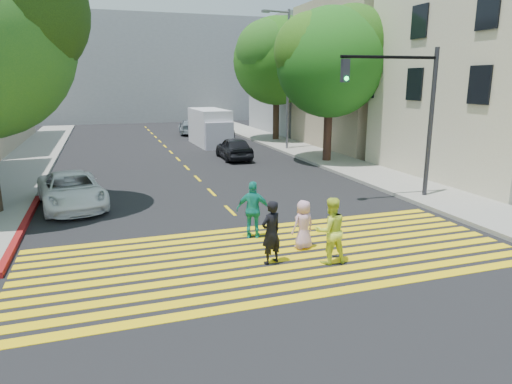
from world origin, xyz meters
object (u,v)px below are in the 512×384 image
white_sedan (71,190)px  traffic_signal (408,103)px  dark_car_near (234,148)px  pedestrian_extra (253,210)px  pedestrian_woman (330,231)px  pedestrian_child (303,225)px  dark_car_parked (220,130)px  silver_car (189,127)px  white_van (211,128)px  tree_right_near (332,57)px  pedestrian_man (271,232)px  tree_right_far (277,56)px

white_sedan → traffic_signal: bearing=-23.7°
dark_car_near → pedestrian_extra: bearing=77.9°
pedestrian_woman → dark_car_near: size_ratio=0.44×
pedestrian_child → pedestrian_extra: (-1.05, 1.31, 0.17)m
pedestrian_child → dark_car_parked: (4.21, 26.10, -0.02)m
pedestrian_extra → silver_car: bearing=-71.6°
white_van → tree_right_near: bearing=-64.1°
pedestrian_woman → silver_car: bearing=-91.9°
pedestrian_man → white_van: white_van is taller
pedestrian_extra → traffic_signal: (7.01, 2.41, 2.94)m
white_sedan → silver_car: 24.36m
silver_car → pedestrian_extra: bearing=90.7°
tree_right_far → pedestrian_extra: tree_right_far is taller
pedestrian_man → white_sedan: size_ratio=0.36×
pedestrian_man → dark_car_near: (3.57, 16.07, -0.16)m
silver_car → dark_car_parked: size_ratio=1.07×
pedestrian_man → dark_car_near: 16.46m
dark_car_near → pedestrian_woman: bearing=84.2°
pedestrian_man → dark_car_parked: pedestrian_man is taller
pedestrian_child → pedestrian_man: bearing=17.0°
tree_right_far → silver_car: tree_right_far is taller
white_van → tree_right_far: bearing=7.7°
tree_right_near → silver_car: size_ratio=1.98×
dark_car_parked → white_van: white_van is taller
pedestrian_man → silver_car: size_ratio=0.38×
tree_right_near → dark_car_near: size_ratio=2.20×
pedestrian_extra → white_van: size_ratio=0.31×
tree_right_far → traffic_signal: bearing=-96.0°
dark_car_near → silver_car: (-0.10, 14.24, -0.04)m
white_van → pedestrian_child: bearing=-97.6°
pedestrian_woman → white_sedan: 10.43m
pedestrian_woman → silver_car: 30.83m
pedestrian_woman → traffic_signal: 8.10m
dark_car_near → dark_car_parked: (1.89, 10.77, 0.00)m
pedestrian_man → pedestrian_woman: size_ratio=0.96×
tree_right_near → dark_car_parked: size_ratio=2.11×
tree_right_near → dark_car_parked: bearing=102.5°
white_sedan → dark_car_near: size_ratio=1.17×
traffic_signal → pedestrian_man: bearing=-144.0°
pedestrian_man → pedestrian_woman: (1.47, -0.46, 0.04)m
traffic_signal → white_van: bearing=105.3°
white_van → white_sedan: bearing=-121.8°
dark_car_parked → traffic_signal: size_ratio=0.71×
white_sedan → silver_car: (8.68, 22.76, -0.00)m
silver_car → traffic_signal: bearing=105.5°
tree_right_near → white_sedan: tree_right_near is taller
tree_right_far → dark_car_parked: (-3.74, 3.34, -5.80)m
pedestrian_extra → white_van: white_van is taller
tree_right_far → dark_car_parked: size_ratio=2.30×
dark_car_near → pedestrian_man: bearing=78.9°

